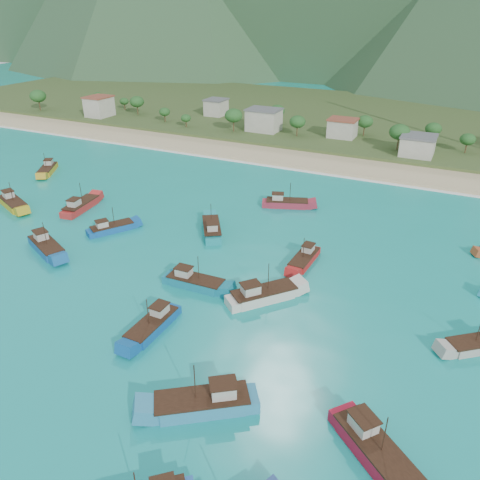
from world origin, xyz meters
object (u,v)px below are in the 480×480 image
at_px(boat_13, 374,450).
at_px(boat_21, 81,206).
at_px(boat_20, 13,204).
at_px(boat_26, 286,204).
at_px(boat_7, 153,326).
at_px(boat_5, 46,247).
at_px(boat_2, 111,229).
at_px(boat_22, 263,295).
at_px(boat_25, 48,170).
at_px(boat_11, 204,404).
at_px(boat_15, 212,230).
at_px(boat_19, 195,283).
at_px(boat_1, 304,260).
at_px(boat_23, 479,345).

xyz_separation_m(boat_13, boat_21, (-73.02, 36.43, -0.06)).
bearing_deg(boat_20, boat_26, 138.52).
bearing_deg(boat_7, boat_5, -18.24).
height_order(boat_2, boat_22, boat_22).
distance_m(boat_2, boat_25, 45.91).
height_order(boat_11, boat_20, boat_11).
bearing_deg(boat_2, boat_11, -6.74).
bearing_deg(boat_22, boat_15, 177.70).
relative_size(boat_19, boat_26, 0.97).
relative_size(boat_1, boat_19, 0.92).
relative_size(boat_19, boat_25, 1.02).
distance_m(boat_1, boat_13, 40.38).
distance_m(boat_11, boat_20, 76.80).
distance_m(boat_11, boat_25, 97.58).
xyz_separation_m(boat_2, boat_19, (26.08, -10.53, 0.12)).
xyz_separation_m(boat_2, boat_13, (59.38, -30.46, 0.23)).
bearing_deg(boat_7, boat_15, -75.55).
xyz_separation_m(boat_11, boat_25, (-80.86, 54.61, -0.18)).
height_order(boat_19, boat_21, boat_21).
xyz_separation_m(boat_22, boat_26, (-10.22, 37.08, -0.10)).
distance_m(boat_19, boat_22, 11.74).
relative_size(boat_5, boat_11, 0.98).
bearing_deg(boat_23, boat_20, 47.08).
distance_m(boat_7, boat_19, 12.49).
distance_m(boat_5, boat_11, 50.33).
bearing_deg(boat_21, boat_11, -43.71).
height_order(boat_13, boat_15, boat_13).
height_order(boat_15, boat_26, boat_15).
distance_m(boat_1, boat_20, 68.69).
xyz_separation_m(boat_21, boat_26, (41.17, 21.86, -0.05)).
bearing_deg(boat_25, boat_5, 104.27).
relative_size(boat_1, boat_11, 0.82).
bearing_deg(boat_26, boat_22, -4.85).
xyz_separation_m(boat_5, boat_11, (45.93, -20.57, 0.08)).
bearing_deg(boat_2, boat_23, 26.15).
xyz_separation_m(boat_22, boat_23, (30.97, 2.09, -0.21)).
relative_size(boat_15, boat_20, 0.95).
bearing_deg(boat_5, boat_22, 118.16).
bearing_deg(boat_2, boat_19, 10.11).
xyz_separation_m(boat_13, boat_19, (-33.29, 19.92, -0.12)).
height_order(boat_13, boat_20, boat_13).
height_order(boat_5, boat_15, boat_5).
distance_m(boat_1, boat_5, 48.22).
bearing_deg(boat_22, boat_21, -155.86).
relative_size(boat_1, boat_21, 0.86).
xyz_separation_m(boat_2, boat_23, (68.72, -7.16, 0.01)).
bearing_deg(boat_11, boat_2, 16.06).
bearing_deg(boat_2, boat_5, -81.93).
bearing_deg(boat_25, boat_2, 119.95).
bearing_deg(boat_23, boat_1, 28.99).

